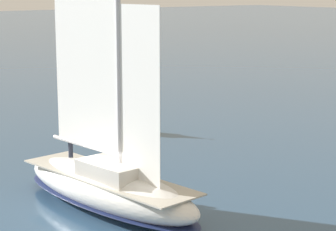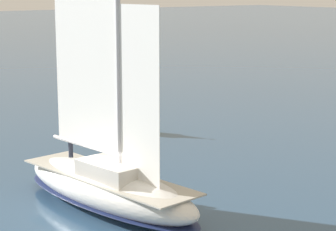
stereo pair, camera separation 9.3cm
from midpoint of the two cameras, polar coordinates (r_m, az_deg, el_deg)
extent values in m
plane|color=#2D4C6B|center=(26.86, -5.32, -8.02)|extent=(400.00, 400.00, 0.00)
ellipsoid|color=white|center=(26.59, -5.35, -6.31)|extent=(10.19, 4.06, 1.69)
ellipsoid|color=#19234C|center=(26.74, -5.33, -7.26)|extent=(10.29, 4.10, 0.20)
cube|color=#BCB7A8|center=(26.45, -5.37, -5.29)|extent=(8.95, 3.47, 0.06)
cube|color=beige|center=(25.97, -4.70, -4.72)|extent=(3.01, 2.29, 0.69)
cylinder|color=silver|center=(24.77, -4.48, 8.25)|extent=(0.20, 0.20, 12.39)
cylinder|color=silver|center=(27.28, -7.30, -2.59)|extent=(4.44, 0.76, 0.17)
cube|color=white|center=(26.39, -7.34, 8.11)|extent=(4.07, 0.57, 10.16)
cube|color=white|center=(24.18, -2.58, 1.55)|extent=(2.16, 0.31, 6.81)
cylinder|color=#232838|center=(28.82, -8.57, -3.04)|extent=(0.22, 0.22, 0.85)
cylinder|color=silver|center=(28.65, -8.61, -1.59)|extent=(0.38, 0.38, 0.65)
sphere|color=tan|center=(28.55, -8.64, -0.72)|extent=(0.24, 0.24, 0.24)
cylinder|color=green|center=(39.74, -1.94, -0.99)|extent=(1.11, 1.11, 0.83)
cone|color=green|center=(39.55, -1.95, 0.32)|extent=(0.83, 0.83, 1.02)
sphere|color=#F2F266|center=(39.45, -1.95, 1.16)|extent=(0.16, 0.16, 0.16)
camera|label=1|loc=(0.05, -90.10, -0.02)|focal=70.00mm
camera|label=2|loc=(0.05, 89.90, 0.02)|focal=70.00mm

